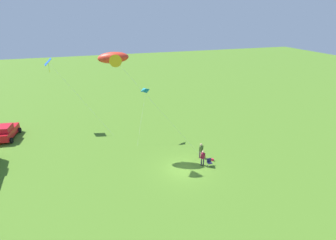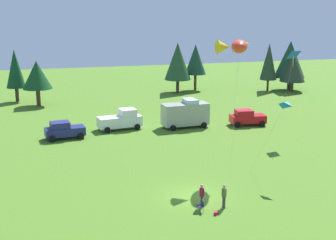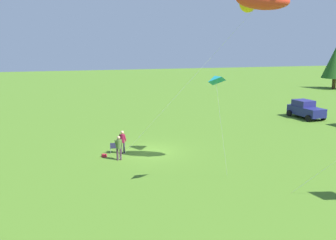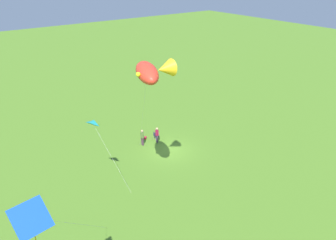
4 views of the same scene
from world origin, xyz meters
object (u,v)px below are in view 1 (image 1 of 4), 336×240
car_red_sedan (6,132)px  kite_diamond_blue (49,63)px  kite_large_fish (113,58)px  kite_delta_teal (146,90)px  person_kite_flyer (201,149)px  backpack_on_grass (212,160)px  folding_chair (209,162)px  person_spectator (203,157)px

car_red_sedan → kite_diamond_blue: size_ratio=0.47×
kite_large_fish → kite_delta_teal: bearing=-55.2°
car_red_sedan → kite_large_fish: 18.09m
person_kite_flyer → backpack_on_grass: (-0.96, -0.95, -0.91)m
kite_diamond_blue → kite_delta_teal: bearing=-123.0°
kite_large_fish → backpack_on_grass: bearing=-119.0°
backpack_on_grass → kite_delta_teal: (7.74, 5.30, 6.13)m
folding_chair → person_spectator: bearing=-108.2°
kite_large_fish → kite_diamond_blue: size_ratio=1.20×
folding_chair → car_red_sedan: (13.54, 21.62, 0.46)m
kite_delta_teal → folding_chair: bearing=-152.1°
car_red_sedan → kite_large_fish: size_ratio=0.39×
person_kite_flyer → kite_diamond_blue: 22.09m
kite_delta_teal → person_kite_flyer: bearing=-147.3°
kite_diamond_blue → backpack_on_grass: bearing=-132.4°
backpack_on_grass → kite_delta_teal: bearing=34.4°
person_kite_flyer → kite_delta_teal: kite_delta_teal is taller
person_kite_flyer → kite_delta_teal: (6.78, 4.35, 5.22)m
kite_diamond_blue → car_red_sedan: bearing=109.3°
car_red_sedan → kite_delta_teal: bearing=81.1°
folding_chair → backpack_on_grass: 1.18m
folding_chair → person_spectator: 0.88m
kite_diamond_blue → person_spectator: bearing=-136.1°
person_spectator → backpack_on_grass: 1.77m
car_red_sedan → kite_large_fish: (-7.66, -13.24, 9.66)m
person_kite_flyer → person_spectator: (-1.51, 0.47, 0.00)m
backpack_on_grass → kite_large_fish: kite_large_fish is taller
person_spectator → backpack_on_grass: person_spectator is taller
person_spectator → kite_large_fish: 13.54m
kite_delta_teal → backpack_on_grass: bearing=-145.6°
kite_large_fish → car_red_sedan: bearing=60.0°
folding_chair → kite_delta_teal: (8.55, 4.52, 5.75)m
backpack_on_grass → kite_diamond_blue: kite_diamond_blue is taller
person_spectator → kite_large_fish: size_ratio=0.15×
car_red_sedan → kite_delta_teal: kite_delta_teal is taller
person_spectator → kite_diamond_blue: bearing=-125.5°
person_spectator → kite_large_fish: kite_large_fish is taller
person_kite_flyer → kite_diamond_blue: kite_diamond_blue is taller
person_kite_flyer → car_red_sedan: bearing=-118.0°
folding_chair → backpack_on_grass: (0.81, -0.78, -0.38)m
kite_delta_teal → car_red_sedan: bearing=73.7°
person_kite_flyer → backpack_on_grass: person_kite_flyer is taller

